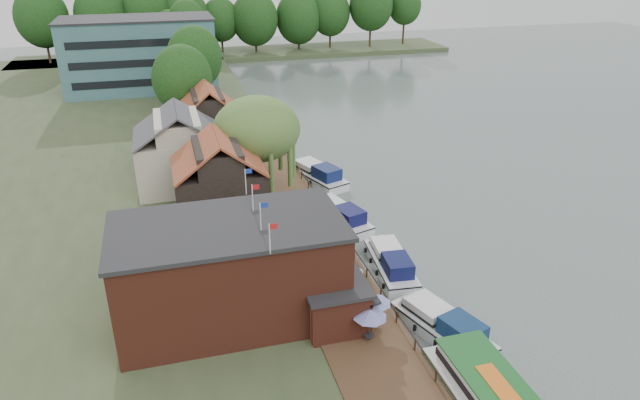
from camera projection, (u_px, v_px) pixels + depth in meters
ground at (433, 286)px, 45.51m from camera, size 260.00×260.00×0.00m
land_bank at (76, 165)px, 68.52m from camera, size 50.00×140.00×1.00m
quay_deck at (305, 231)px, 51.85m from camera, size 6.00×50.00×0.10m
quay_rail at (332, 220)px, 52.76m from camera, size 0.20×49.00×1.00m
pub at (260, 267)px, 39.24m from camera, size 20.00×11.00×7.30m
hotel_block at (140, 54)px, 98.34m from camera, size 25.40×12.40×12.30m
cottage_a at (219, 180)px, 51.87m from camera, size 8.60×7.60×8.50m
cottage_b at (179, 148)px, 59.88m from camera, size 9.60×8.60×8.50m
cottage_c at (209, 121)px, 68.74m from camera, size 7.60×7.60×8.50m
willow at (258, 148)px, 56.95m from camera, size 8.60×8.60×10.43m
umbrella_0 at (370, 325)px, 37.17m from camera, size 2.26×2.26×2.38m
umbrella_1 at (374, 311)px, 38.60m from camera, size 2.23×2.23×2.38m
umbrella_2 at (350, 280)px, 42.13m from camera, size 2.04×2.04×2.38m
umbrella_3 at (340, 255)px, 45.44m from camera, size 2.45×2.45×2.38m
umbrella_4 at (330, 245)px, 46.97m from camera, size 2.02×2.02×2.38m
umbrella_5 at (319, 223)px, 50.45m from camera, size 2.15×2.15×2.38m
umbrella_6 at (308, 209)px, 53.24m from camera, size 2.18×2.18×2.38m
cruiser_0 at (443, 322)px, 39.32m from camera, size 5.85×9.90×2.26m
cruiser_1 at (391, 260)px, 47.00m from camera, size 3.94×9.55×2.23m
cruiser_2 at (339, 213)px, 55.01m from camera, size 5.66×9.99×2.29m
cruiser_3 at (317, 172)px, 64.50m from camera, size 6.32×10.31×2.38m
swan at (449, 386)px, 35.01m from camera, size 0.44×0.44×0.44m
bank_tree_0 at (184, 92)px, 73.87m from camera, size 7.70×7.70×12.25m
bank_tree_1 at (196, 73)px, 81.78m from camera, size 7.76×7.76×13.40m
bank_tree_2 at (191, 68)px, 89.86m from camera, size 6.93×6.93×11.34m
bank_tree_3 at (177, 48)px, 105.50m from camera, size 8.35×8.35×11.82m
bank_tree_4 at (188, 33)px, 116.10m from camera, size 7.25×7.25×13.41m
bank_tree_5 at (170, 36)px, 122.23m from camera, size 7.17×7.17×10.75m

